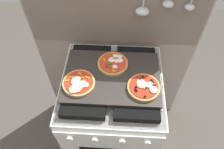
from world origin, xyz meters
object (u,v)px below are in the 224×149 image
at_px(baking_tray, 112,76).
at_px(pizza_right, 144,87).
at_px(pizza_center, 114,63).
at_px(pizza_left, 79,83).
at_px(stove, 112,115).

relative_size(baking_tray, pizza_right, 3.05).
xyz_separation_m(pizza_right, pizza_center, (-0.17, 0.16, -0.00)).
xyz_separation_m(pizza_left, pizza_right, (0.35, -0.00, -0.00)).
bearing_deg(pizza_center, baking_tray, -93.87).
relative_size(pizza_right, pizza_center, 1.00).
xyz_separation_m(baking_tray, pizza_left, (-0.18, -0.07, 0.02)).
distance_m(pizza_left, pizza_right, 0.35).
distance_m(stove, pizza_left, 0.52).
height_order(pizza_left, pizza_center, same).
distance_m(stove, pizza_right, 0.52).
bearing_deg(baking_tray, pizza_center, 86.13).
distance_m(baking_tray, pizza_right, 0.19).
height_order(pizza_left, pizza_right, pizza_right).
distance_m(baking_tray, pizza_center, 0.08).
relative_size(baking_tray, pizza_center, 3.05).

